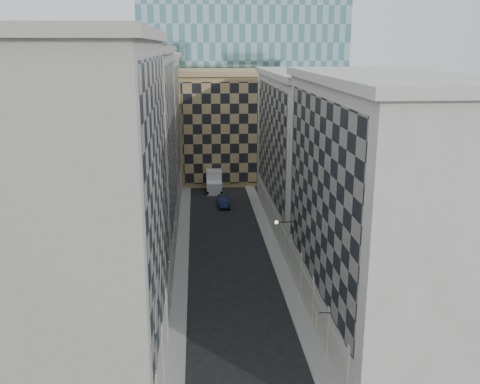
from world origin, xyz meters
TOP-DOWN VIEW (x-y plane):
  - sidewalk_west at (-5.25, 30.00)m, footprint 1.50×100.00m
  - sidewalk_east at (5.25, 30.00)m, footprint 1.50×100.00m
  - bldg_left_a at (-10.88, 11.00)m, footprint 10.80×22.80m
  - bldg_left_b at (-10.88, 33.00)m, footprint 10.80×22.80m
  - bldg_left_c at (-10.88, 55.00)m, footprint 10.80×22.80m
  - bldg_right_a at (10.88, 15.00)m, footprint 10.80×26.80m
  - bldg_right_b at (10.89, 42.00)m, footprint 10.80×28.80m
  - tan_block at (2.00, 67.90)m, footprint 16.80×14.80m
  - church_tower at (0.00, 82.00)m, footprint 7.20×7.20m
  - flagpoles_left at (-5.90, 6.00)m, footprint 0.10×6.33m
  - bracket_lamp at (4.38, 24.00)m, footprint 1.98×0.36m
  - box_truck at (-0.71, 59.27)m, footprint 2.52×6.07m
  - dark_car at (0.40, 50.27)m, footprint 1.70×4.76m
  - shop_sign at (4.95, 9.30)m, footprint 1.24×0.80m

SIDE VIEW (x-z plane):
  - sidewalk_west at x=-5.25m, z-range 0.00..0.15m
  - sidewalk_east at x=5.25m, z-range 0.00..0.15m
  - dark_car at x=0.40m, z-range 0.00..1.56m
  - box_truck at x=-0.71m, z-range -0.21..3.10m
  - shop_sign at x=4.95m, z-range 3.39..4.28m
  - bracket_lamp at x=4.38m, z-range 6.02..6.38m
  - flagpoles_left at x=-5.90m, z-range 6.83..9.17m
  - tan_block at x=2.00m, z-range 0.04..18.84m
  - bldg_right_b at x=10.89m, z-range 0.00..19.70m
  - bldg_right_a at x=10.88m, z-range -0.03..20.67m
  - bldg_left_c at x=-10.88m, z-range -0.02..21.68m
  - bldg_left_b at x=-10.88m, z-range -0.03..22.67m
  - bldg_left_a at x=-10.88m, z-range -0.03..23.67m
  - church_tower at x=0.00m, z-range 1.20..52.70m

